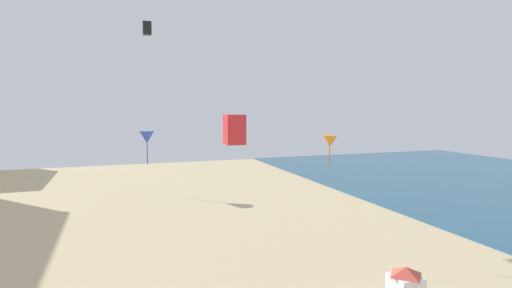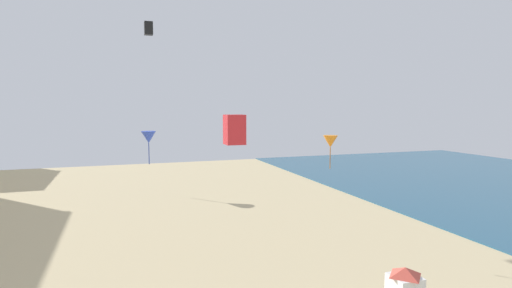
# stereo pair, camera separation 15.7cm
# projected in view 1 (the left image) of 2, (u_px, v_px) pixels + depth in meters

# --- Properties ---
(lifeguard_stand) EXTENTS (1.10, 1.10, 2.55)m
(lifeguard_stand) POSITION_uv_depth(u_px,v_px,m) (406.00, 284.00, 15.96)
(lifeguard_stand) COLOR white
(lifeguard_stand) RESTS_ON ground
(kite_blue_delta) EXTENTS (1.51, 1.51, 3.43)m
(kite_blue_delta) POSITION_uv_depth(u_px,v_px,m) (147.00, 137.00, 41.26)
(kite_blue_delta) COLOR blue
(kite_red_box) EXTENTS (0.99, 0.99, 1.56)m
(kite_red_box) POSITION_uv_depth(u_px,v_px,m) (234.00, 130.00, 20.99)
(kite_red_box) COLOR red
(kite_black_box) EXTENTS (0.73, 0.73, 1.15)m
(kite_black_box) POSITION_uv_depth(u_px,v_px,m) (147.00, 28.00, 35.64)
(kite_black_box) COLOR black
(kite_orange_delta) EXTENTS (0.93, 0.93, 2.10)m
(kite_orange_delta) POSITION_uv_depth(u_px,v_px,m) (330.00, 141.00, 25.25)
(kite_orange_delta) COLOR orange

